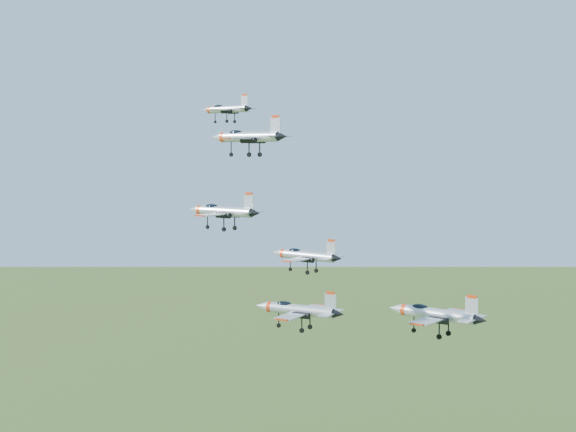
% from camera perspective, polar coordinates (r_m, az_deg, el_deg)
% --- Properties ---
extents(jet_lead, '(10.87, 9.08, 2.91)m').
position_cam_1_polar(jet_lead, '(132.44, -4.44, 7.59)').
color(jet_lead, silver).
extents(jet_left_high, '(13.01, 10.85, 3.48)m').
position_cam_1_polar(jet_left_high, '(108.58, -2.92, 5.66)').
color(jet_left_high, silver).
extents(jet_right_high, '(11.34, 9.46, 3.03)m').
position_cam_1_polar(jet_right_high, '(97.91, -4.68, 0.36)').
color(jet_right_high, silver).
extents(jet_left_low, '(11.89, 9.94, 3.18)m').
position_cam_1_polar(jet_left_low, '(111.48, 1.23, -2.80)').
color(jet_left_low, silver).
extents(jet_right_low, '(11.52, 9.45, 3.09)m').
position_cam_1_polar(jet_right_low, '(93.17, 0.68, -6.66)').
color(jet_right_low, silver).
extents(jet_trail, '(13.69, 11.49, 3.67)m').
position_cam_1_polar(jet_trail, '(102.99, 10.39, -6.84)').
color(jet_trail, silver).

